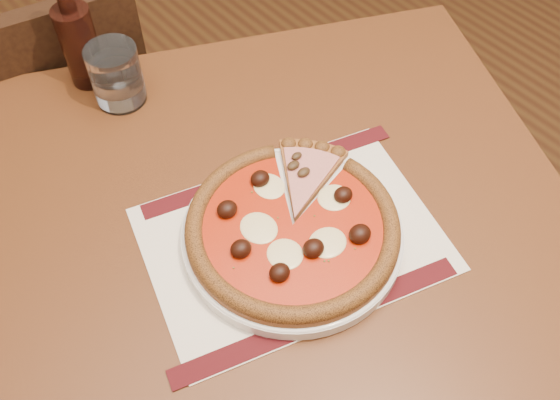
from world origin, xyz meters
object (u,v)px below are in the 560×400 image
at_px(plate, 292,235).
at_px(pizza, 293,227).
at_px(chair_far, 56,136).
at_px(bottle, 79,42).
at_px(table, 288,261).
at_px(water_glass, 116,75).

distance_m(plate, pizza, 0.02).
distance_m(chair_far, bottle, 0.40).
distance_m(table, water_glass, 0.39).
bearing_deg(bottle, table, -81.11).
bearing_deg(water_glass, chair_far, 103.32).
relative_size(table, plate, 3.63).
distance_m(table, plate, 0.12).
bearing_deg(water_glass, pizza, -84.77).
xyz_separation_m(pizza, water_glass, (-0.03, 0.38, 0.02)).
bearing_deg(pizza, chair_far, 98.62).
bearing_deg(pizza, water_glass, 95.23).
bearing_deg(bottle, plate, -83.45).
height_order(chair_far, plate, chair_far).
bearing_deg(table, pizza, -122.30).
bearing_deg(pizza, table, 57.70).
distance_m(table, bottle, 0.47).
relative_size(water_glass, bottle, 0.50).
bearing_deg(table, bottle, 98.89).
bearing_deg(plate, water_glass, 95.29).
bearing_deg(pizza, plate, 37.67).
bearing_deg(chair_far, table, 111.66).
bearing_deg(water_glass, plate, -84.71).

